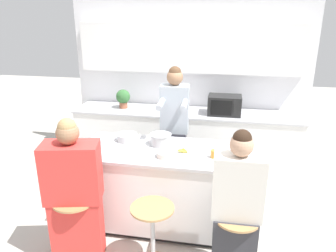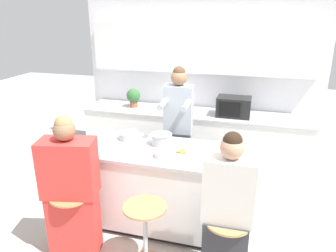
# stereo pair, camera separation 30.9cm
# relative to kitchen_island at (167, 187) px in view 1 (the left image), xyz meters

# --- Properties ---
(ground_plane) EXTENTS (16.00, 16.00, 0.00)m
(ground_plane) POSITION_rel_kitchen_island_xyz_m (0.00, 0.00, -0.47)
(ground_plane) COLOR #B2ADA3
(wall_back) EXTENTS (3.74, 0.22, 2.70)m
(wall_back) POSITION_rel_kitchen_island_xyz_m (0.00, 1.93, 1.07)
(wall_back) COLOR white
(wall_back) RESTS_ON ground_plane
(back_counter) EXTENTS (3.47, 0.69, 0.89)m
(back_counter) POSITION_rel_kitchen_island_xyz_m (0.00, 1.60, -0.02)
(back_counter) COLOR white
(back_counter) RESTS_ON ground_plane
(kitchen_island) EXTENTS (1.91, 0.81, 0.93)m
(kitchen_island) POSITION_rel_kitchen_island_xyz_m (0.00, 0.00, 0.00)
(kitchen_island) COLOR black
(kitchen_island) RESTS_ON ground_plane
(bar_stool_leftmost) EXTENTS (0.41, 0.41, 0.67)m
(bar_stool_leftmost) POSITION_rel_kitchen_island_xyz_m (-0.76, -0.72, -0.08)
(bar_stool_leftmost) COLOR tan
(bar_stool_leftmost) RESTS_ON ground_plane
(bar_stool_center) EXTENTS (0.41, 0.41, 0.67)m
(bar_stool_center) POSITION_rel_kitchen_island_xyz_m (0.00, -0.71, -0.08)
(bar_stool_center) COLOR tan
(bar_stool_center) RESTS_ON ground_plane
(bar_stool_rightmost) EXTENTS (0.41, 0.41, 0.67)m
(bar_stool_rightmost) POSITION_rel_kitchen_island_xyz_m (0.76, -0.72, -0.08)
(bar_stool_rightmost) COLOR tan
(bar_stool_rightmost) RESTS_ON ground_plane
(person_cooking) EXTENTS (0.37, 0.57, 1.74)m
(person_cooking) POSITION_rel_kitchen_island_xyz_m (-0.02, 0.62, 0.41)
(person_cooking) COLOR #383842
(person_cooking) RESTS_ON ground_plane
(person_wrapped_blanket) EXTENTS (0.57, 0.39, 1.48)m
(person_wrapped_blanket) POSITION_rel_kitchen_island_xyz_m (-0.76, -0.70, 0.22)
(person_wrapped_blanket) COLOR red
(person_wrapped_blanket) RESTS_ON ground_plane
(person_seated_near) EXTENTS (0.43, 0.27, 1.47)m
(person_seated_near) POSITION_rel_kitchen_island_xyz_m (0.75, -0.70, 0.20)
(person_seated_near) COLOR #333338
(person_seated_near) RESTS_ON ground_plane
(cooking_pot) EXTENTS (0.33, 0.24, 0.13)m
(cooking_pot) POSITION_rel_kitchen_island_xyz_m (-0.09, 0.14, 0.52)
(cooking_pot) COLOR #B7BABC
(cooking_pot) RESTS_ON kitchen_island
(fruit_bowl) EXTENTS (0.24, 0.24, 0.08)m
(fruit_bowl) POSITION_rel_kitchen_island_xyz_m (-0.51, 0.19, 0.50)
(fruit_bowl) COLOR #B7BABC
(fruit_bowl) RESTS_ON kitchen_island
(mixing_bowl_steel) EXTENTS (0.19, 0.19, 0.06)m
(mixing_bowl_steel) POSITION_rel_kitchen_island_xyz_m (0.03, -0.17, 0.49)
(mixing_bowl_steel) COLOR silver
(mixing_bowl_steel) RESTS_ON kitchen_island
(coffee_cup_near) EXTENTS (0.11, 0.08, 0.08)m
(coffee_cup_near) POSITION_rel_kitchen_island_xyz_m (0.52, -0.10, 0.50)
(coffee_cup_near) COLOR orange
(coffee_cup_near) RESTS_ON kitchen_island
(coffee_cup_far) EXTENTS (0.12, 0.09, 0.09)m
(coffee_cup_far) POSITION_rel_kitchen_island_xyz_m (0.74, 0.05, 0.50)
(coffee_cup_far) COLOR orange
(coffee_cup_far) RESTS_ON kitchen_island
(banana_bunch) EXTENTS (0.13, 0.09, 0.04)m
(banana_bunch) POSITION_rel_kitchen_island_xyz_m (0.18, -0.02, 0.48)
(banana_bunch) COLOR yellow
(banana_bunch) RESTS_ON kitchen_island
(microwave) EXTENTS (0.48, 0.33, 0.29)m
(microwave) POSITION_rel_kitchen_island_xyz_m (0.58, 1.55, 0.57)
(microwave) COLOR black
(microwave) RESTS_ON back_counter
(potted_plant) EXTENTS (0.22, 0.22, 0.30)m
(potted_plant) POSITION_rel_kitchen_island_xyz_m (-1.00, 1.60, 0.59)
(potted_plant) COLOR #93563D
(potted_plant) RESTS_ON back_counter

